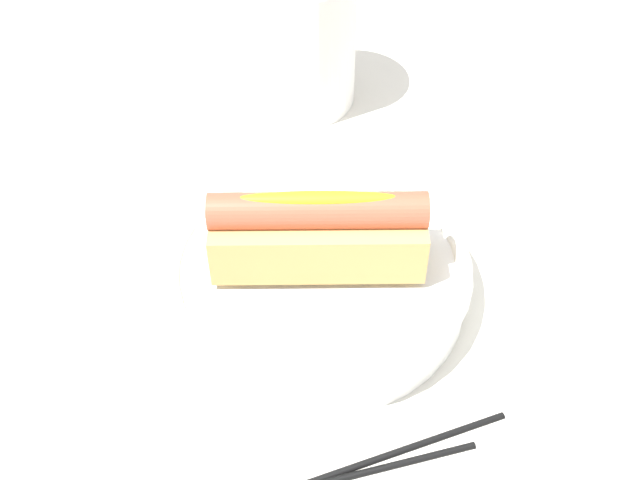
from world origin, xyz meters
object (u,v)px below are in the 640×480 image
Objects in this scene: hotdog_front at (320,232)px; water_glass at (620,297)px; serving_bowl at (320,275)px; chopstick_near at (351,467)px; paper_towel_roll at (299,39)px.

hotdog_front reaches higher than water_glass.
water_glass is at bearing -10.09° from serving_bowl.
serving_bowl is 1.50× the size of hotdog_front.
paper_towel_roll is at bearing 75.15° from chopstick_near.
paper_towel_roll reaches higher than hotdog_front.
chopstick_near is (-0.19, -0.11, -0.04)m from water_glass.
paper_towel_roll is at bearing 94.57° from hotdog_front.
water_glass is (0.21, -0.04, 0.02)m from serving_bowl.
paper_towel_roll reaches higher than serving_bowl.
serving_bowl is 0.26m from paper_towel_roll.
water_glass reaches higher than serving_bowl.
serving_bowl is 0.15m from chopstick_near.
hotdog_front is 1.12× the size of paper_towel_roll.
paper_towel_roll reaches higher than chopstick_near.
chopstick_near is (0.02, -0.15, -0.02)m from serving_bowl.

